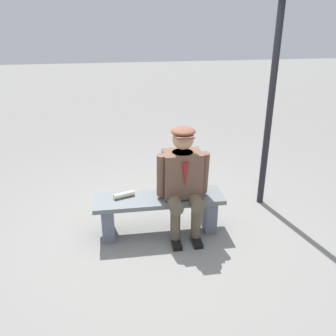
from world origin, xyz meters
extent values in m
plane|color=slate|center=(0.00, 0.00, 0.00)|extent=(30.00, 30.00, 0.00)
cube|color=slate|center=(0.00, 0.00, 0.42)|extent=(1.46, 0.41, 0.05)
cube|color=slate|center=(-0.58, 0.00, 0.20)|extent=(0.13, 0.35, 0.40)
cube|color=slate|center=(0.58, 0.00, 0.20)|extent=(0.13, 0.35, 0.40)
cube|color=brown|center=(-0.26, 0.00, 0.72)|extent=(0.42, 0.29, 0.51)
cylinder|color=#1E2338|center=(-0.26, 0.00, 0.95)|extent=(0.23, 0.23, 0.06)
cone|color=maroon|center=(-0.26, 0.15, 0.77)|extent=(0.07, 0.07, 0.28)
sphere|color=tan|center=(-0.26, 0.02, 1.13)|extent=(0.23, 0.23, 0.23)
ellipsoid|color=brown|center=(-0.26, 0.02, 1.22)|extent=(0.26, 0.26, 0.08)
cube|color=brown|center=(-0.26, 0.12, 1.19)|extent=(0.18, 0.10, 0.02)
cylinder|color=brown|center=(-0.38, 0.12, 0.46)|extent=(0.15, 0.43, 0.15)
cylinder|color=brown|center=(-0.38, 0.25, 0.23)|extent=(0.11, 0.11, 0.46)
cube|color=black|center=(-0.38, 0.31, 0.03)|extent=(0.10, 0.24, 0.05)
cylinder|color=brown|center=(-0.50, 0.04, 0.73)|extent=(0.10, 0.15, 0.50)
cylinder|color=brown|center=(-0.15, 0.12, 0.46)|extent=(0.15, 0.43, 0.15)
cylinder|color=brown|center=(-0.15, 0.25, 0.23)|extent=(0.11, 0.11, 0.46)
cube|color=black|center=(-0.15, 0.31, 0.03)|extent=(0.10, 0.24, 0.05)
cylinder|color=brown|center=(-0.03, 0.04, 0.73)|extent=(0.11, 0.14, 0.50)
cylinder|color=beige|center=(0.39, -0.06, 0.48)|extent=(0.25, 0.14, 0.06)
cylinder|color=black|center=(-1.44, -0.51, 1.43)|extent=(0.08, 0.08, 2.86)
camera|label=1|loc=(0.45, 3.64, 2.39)|focal=39.32mm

